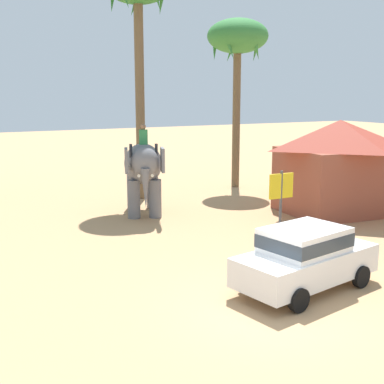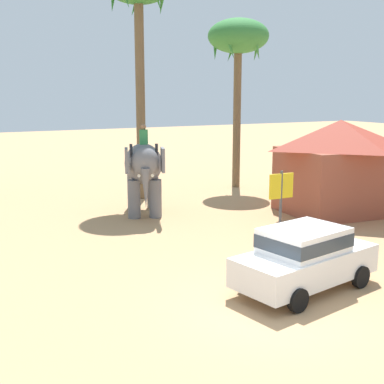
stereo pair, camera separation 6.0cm
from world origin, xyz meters
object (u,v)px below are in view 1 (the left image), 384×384
roadside_hut (338,164)px  signboard_yellow (281,190)px  elephant_with_mahout (143,168)px  car_sedan_foreground (305,256)px  palm_tree_behind_elephant (238,42)px

roadside_hut → signboard_yellow: (-4.47, -1.90, -0.44)m
elephant_with_mahout → roadside_hut: bearing=-25.1°
roadside_hut → signboard_yellow: size_ratio=2.24×
elephant_with_mahout → roadside_hut: roadside_hut is taller
elephant_with_mahout → roadside_hut: size_ratio=0.75×
car_sedan_foreground → elephant_with_mahout: size_ratio=1.08×
palm_tree_behind_elephant → roadside_hut: 9.11m
signboard_yellow → palm_tree_behind_elephant: bearing=67.2°
palm_tree_behind_elephant → signboard_yellow: palm_tree_behind_elephant is taller
signboard_yellow → elephant_with_mahout: bearing=119.6°
elephant_with_mahout → signboard_yellow: size_ratio=1.67×
palm_tree_behind_elephant → signboard_yellow: (-3.81, -9.05, -6.04)m
car_sedan_foreground → palm_tree_behind_elephant: size_ratio=0.49×
car_sedan_foreground → elephant_with_mahout: bearing=93.0°
car_sedan_foreground → signboard_yellow: bearing=60.1°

